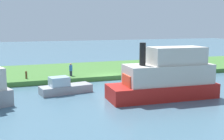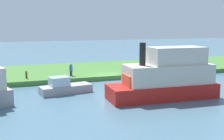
{
  "view_description": "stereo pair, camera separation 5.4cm",
  "coord_description": "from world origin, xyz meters",
  "px_view_note": "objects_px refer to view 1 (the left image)",
  "views": [
    {
      "loc": [
        10.08,
        28.17,
        5.94
      ],
      "look_at": [
        1.64,
        5.0,
        2.0
      ],
      "focal_mm": 44.94,
      "sensor_mm": 36.0,
      "label": 1
    },
    {
      "loc": [
        10.03,
        28.19,
        5.94
      ],
      "look_at": [
        1.64,
        5.0,
        2.0
      ],
      "focal_mm": 44.94,
      "sensor_mm": 36.0,
      "label": 2
    }
  ],
  "objects_px": {
    "houseboat_blue": "(166,78)",
    "motorboat_white": "(64,87)",
    "person_on_bank": "(71,69)",
    "mooring_post": "(26,75)"
  },
  "relations": [
    {
      "from": "person_on_bank",
      "to": "houseboat_blue",
      "type": "relative_size",
      "value": 0.15
    },
    {
      "from": "person_on_bank",
      "to": "motorboat_white",
      "type": "xyz_separation_m",
      "value": [
        1.77,
        5.64,
        -0.66
      ]
    },
    {
      "from": "mooring_post",
      "to": "motorboat_white",
      "type": "xyz_separation_m",
      "value": [
        -2.89,
        5.63,
        -0.34
      ]
    },
    {
      "from": "person_on_bank",
      "to": "mooring_post",
      "type": "xyz_separation_m",
      "value": [
        4.67,
        0.01,
        -0.32
      ]
    },
    {
      "from": "motorboat_white",
      "to": "person_on_bank",
      "type": "bearing_deg",
      "value": -107.46
    },
    {
      "from": "person_on_bank",
      "to": "mooring_post",
      "type": "distance_m",
      "value": 4.68
    },
    {
      "from": "mooring_post",
      "to": "person_on_bank",
      "type": "bearing_deg",
      "value": -179.89
    },
    {
      "from": "mooring_post",
      "to": "houseboat_blue",
      "type": "bearing_deg",
      "value": 136.17
    },
    {
      "from": "houseboat_blue",
      "to": "motorboat_white",
      "type": "distance_m",
      "value": 8.87
    },
    {
      "from": "mooring_post",
      "to": "houseboat_blue",
      "type": "distance_m",
      "value": 14.56
    }
  ]
}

